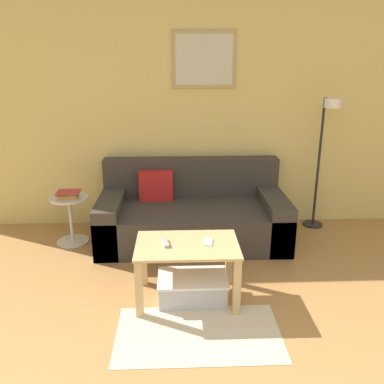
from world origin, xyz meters
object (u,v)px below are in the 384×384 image
Objects in this scene: side_table at (71,215)px; cell_phone at (208,242)px; couch at (192,215)px; coffee_table at (187,256)px; remote_control at (166,243)px; floor_lamp at (324,148)px; book_stack at (68,194)px; storage_bin at (193,288)px.

side_table is 1.74m from cell_phone.
cell_phone is (0.08, -1.15, 0.22)m from couch.
coffee_table is at bearing -43.28° from side_table.
remote_control reaches higher than cell_phone.
coffee_table is at bearing -138.21° from floor_lamp.
side_table reaches higher than coffee_table.
floor_lamp is 2.92× the size of side_table.
couch is at bearing 2.58° from side_table.
floor_lamp is at bearing 29.29° from remote_control.
coffee_table is 1.60× the size of side_table.
book_stack is at bearing -85.64° from side_table.
remote_control is at bearing -171.45° from cell_phone.
storage_bin is 0.38× the size of floor_lamp.
side_table is (-2.69, -0.24, -0.64)m from floor_lamp.
couch is 1.59m from floor_lamp.
coffee_table is 0.55× the size of floor_lamp.
storage_bin is at bearing -21.81° from coffee_table.
side_table is at bearing 147.18° from cell_phone.
book_stack is (-1.27, -0.08, 0.27)m from couch.
remote_control is 0.33m from cell_phone.
coffee_table is 1.63m from side_table.
couch is at bearing 68.43° from remote_control.
cell_phone is at bearing -38.98° from side_table.
book_stack is at bearing 123.62° from remote_control.
floor_lamp is at bearing 42.95° from storage_bin.
book_stack is at bearing 147.63° from cell_phone.
couch is 8.28× the size of book_stack.
coffee_table is at bearing 158.19° from storage_bin.
remote_control is at bearing 173.32° from storage_bin.
couch is 1.30m from book_stack.
storage_bin is at bearing -42.27° from book_stack.
remote_control is (1.02, -1.11, 0.19)m from side_table.
remote_control is at bearing -102.17° from couch.
floor_lamp is 2.74m from book_stack.
floor_lamp is at bearing 5.45° from book_stack.
coffee_table is 3.44× the size of book_stack.
floor_lamp is 9.79× the size of remote_control.
floor_lamp is (1.47, 1.37, 0.85)m from storage_bin.
side_table is at bearing 123.18° from remote_control.
storage_bin is 2.18m from floor_lamp.
storage_bin is 1.68m from side_table.
book_stack is (-2.69, -0.26, -0.41)m from floor_lamp.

